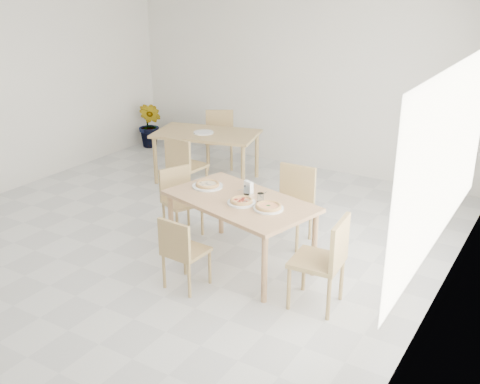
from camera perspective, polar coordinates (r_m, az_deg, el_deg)
The scene contains 22 objects.
room at distance 5.09m, azimuth 20.41°, elevation 3.46°, with size 7.28×7.00×7.00m.
main_table at distance 5.87m, azimuth -0.00°, elevation -1.46°, with size 1.73×1.24×0.75m.
chair_south at distance 5.52m, azimuth -5.98°, elevation -5.75°, with size 0.40×0.40×0.77m.
chair_north at distance 6.51m, azimuth 5.39°, elevation -0.69°, with size 0.46×0.46×0.89m.
chair_west at distance 6.75m, azimuth -6.20°, elevation -0.41°, with size 0.52×0.52×0.80m.
chair_east at distance 5.23m, azimuth 8.74°, elevation -6.51°, with size 0.49×0.49×0.91m.
plate_margherita at distance 5.61m, azimuth 2.90°, elevation -1.66°, with size 0.31×0.31×0.02m, color white.
plate_mushroom at distance 6.20m, azimuth -3.32°, elevation 0.61°, with size 0.34×0.34×0.02m, color white.
plate_pepperoni at distance 5.74m, azimuth 0.15°, elevation -1.08°, with size 0.29×0.29×0.02m, color white.
pizza_margherita at distance 5.60m, azimuth 2.90°, elevation -1.45°, with size 0.29×0.29×0.03m.
pizza_mushroom at distance 6.19m, azimuth -3.32°, elevation 0.81°, with size 0.29×0.29×0.03m.
pizza_pepperoni at distance 5.73m, azimuth 0.15°, elevation -0.87°, with size 0.25×0.25×0.03m.
tumbler_a at distance 5.78m, azimuth 2.10°, elevation -0.55°, with size 0.07×0.07×0.09m, color white.
tumbler_b at distance 5.96m, azimuth 0.70°, elevation 0.17°, with size 0.07×0.07×0.09m, color white.
napkin_holder at distance 5.98m, azimuth 0.88°, elevation 0.44°, with size 0.14×0.10×0.14m.
fork_a at distance 5.97m, azimuth 2.31°, elevation -0.24°, with size 0.01×0.18×0.01m, color silver.
fork_b at distance 6.11m, azimuth 0.47°, elevation 0.28°, with size 0.01×0.17×0.01m, color silver.
second_table at distance 8.38m, azimuth -3.44°, elevation 5.52°, with size 1.67×1.20×0.75m.
chair_back_s at distance 7.77m, azimuth -5.75°, elevation 2.93°, with size 0.47×0.47×0.88m.
chair_back_n at distance 9.11m, azimuth -2.09°, elevation 5.86°, with size 0.61×0.61×0.90m.
plate_empty at distance 8.33m, azimuth -3.72°, elevation 6.06°, with size 0.29×0.29×0.02m, color white.
potted_plant at distance 10.24m, azimuth -9.08°, elevation 6.74°, with size 0.45×0.37×0.83m, color #1B5B1D.
Camera 1 is at (3.86, -4.50, 2.95)m, focal length 42.00 mm.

